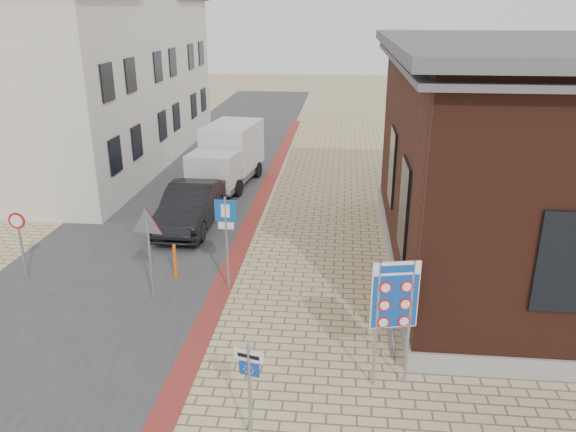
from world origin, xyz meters
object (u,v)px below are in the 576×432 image
at_px(parking_sign, 226,227).
at_px(sedan, 190,206).
at_px(border_sign, 395,298).
at_px(essen_sign, 250,380).
at_px(box_truck, 228,155).
at_px(bollard, 175,261).

bearing_deg(parking_sign, sedan, 118.26).
xyz_separation_m(border_sign, essen_sign, (-2.67, -2.00, -0.71)).
bearing_deg(box_truck, border_sign, -58.18).
bearing_deg(bollard, essen_sign, -62.88).
height_order(essen_sign, parking_sign, parking_sign).
relative_size(sedan, parking_sign, 1.73).
distance_m(sedan, box_truck, 5.45).
relative_size(box_truck, border_sign, 1.84).
relative_size(essen_sign, bollard, 1.99).
bearing_deg(essen_sign, sedan, 125.43).
relative_size(box_truck, parking_sign, 1.93).
relative_size(sedan, essen_sign, 2.26).
bearing_deg(sedan, bollard, -81.13).
relative_size(border_sign, parking_sign, 1.05).
height_order(box_truck, essen_sign, box_truck).
height_order(sedan, bollard, sedan).
bearing_deg(parking_sign, essen_sign, -73.07).
xyz_separation_m(sedan, essen_sign, (3.95, -10.66, 0.58)).
distance_m(sedan, essen_sign, 11.38).
height_order(box_truck, bollard, box_truck).
bearing_deg(box_truck, essen_sign, -69.58).
bearing_deg(parking_sign, bollard, 165.35).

